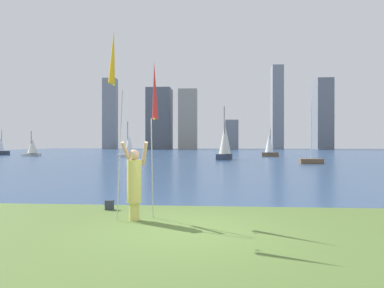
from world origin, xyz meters
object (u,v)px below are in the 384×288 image
at_px(sailboat_0, 311,161).
at_px(sailboat_1, 269,145).
at_px(sailboat_4, 32,147).
at_px(bag, 109,205).
at_px(sailboat_2, 1,146).
at_px(sailboat_5, 129,146).
at_px(kite_flag_right, 155,93).
at_px(kite_flag_left, 113,62).
at_px(sailboat_3, 225,142).
at_px(person, 134,182).

distance_m(sailboat_0, sailboat_1, 17.32).
relative_size(sailboat_0, sailboat_4, 1.45).
xyz_separation_m(bag, sailboat_2, (-31.51, 43.61, 1.26)).
xyz_separation_m(sailboat_0, sailboat_5, (-20.83, 14.31, 1.28)).
bearing_deg(kite_flag_right, sailboat_5, 105.44).
relative_size(kite_flag_left, kite_flag_right, 1.14).
distance_m(kite_flag_right, sailboat_1, 42.30).
bearing_deg(bag, sailboat_5, 103.69).
distance_m(kite_flag_right, sailboat_5, 39.89).
bearing_deg(sailboat_3, sailboat_4, 161.21).
relative_size(kite_flag_right, sailboat_4, 1.09).
relative_size(kite_flag_right, sailboat_1, 1.02).
distance_m(kite_flag_left, sailboat_4, 48.76).
relative_size(sailboat_4, sailboat_5, 0.76).
xyz_separation_m(sailboat_1, sailboat_2, (-41.85, 3.08, -0.20)).
xyz_separation_m(bag, sailboat_4, (-24.36, 40.11, 1.16)).
relative_size(bag, sailboat_5, 0.06).
bearing_deg(bag, sailboat_0, 63.41).
bearing_deg(sailboat_2, person, -54.06).
bearing_deg(sailboat_3, sailboat_2, 159.68).
relative_size(sailboat_1, sailboat_3, 0.64).
bearing_deg(sailboat_2, sailboat_4, -26.06).
bearing_deg(bag, sailboat_3, 82.82).
bearing_deg(person, sailboat_1, 85.21).
bearing_deg(sailboat_3, sailboat_1, 57.08).
distance_m(sailboat_2, sailboat_4, 7.96).
height_order(person, sailboat_0, sailboat_0).
distance_m(person, kite_flag_right, 2.33).
bearing_deg(bag, kite_flag_left, -69.62).
bearing_deg(sailboat_0, sailboat_3, 137.36).
bearing_deg(sailboat_1, sailboat_5, -171.52).
xyz_separation_m(sailboat_2, sailboat_3, (35.36, -13.10, 0.64)).
bearing_deg(sailboat_3, kite_flag_right, -94.38).
bearing_deg(kite_flag_left, sailboat_1, 77.05).
relative_size(kite_flag_right, sailboat_2, 1.01).
bearing_deg(sailboat_3, bag, -97.18).
relative_size(sailboat_1, sailboat_5, 0.81).
xyz_separation_m(kite_flag_left, sailboat_1, (9.70, 42.21, -2.22)).
bearing_deg(kite_flag_left, bag, 110.38).
bearing_deg(sailboat_2, kite_flag_left, -54.64).
distance_m(person, sailboat_1, 42.86).
relative_size(sailboat_3, sailboat_4, 1.66).
bearing_deg(sailboat_1, kite_flag_left, -102.95).
bearing_deg(sailboat_2, kite_flag_right, -53.41).
relative_size(kite_flag_left, sailboat_3, 0.75).
distance_m(person, sailboat_4, 48.58).
bearing_deg(sailboat_2, bag, -54.14).
bearing_deg(person, sailboat_5, 112.42).
bearing_deg(kite_flag_left, sailboat_5, 103.98).
bearing_deg(sailboat_4, sailboat_5, -9.29).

